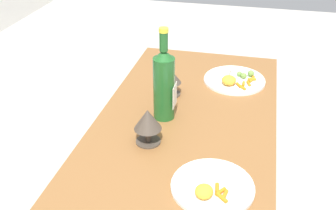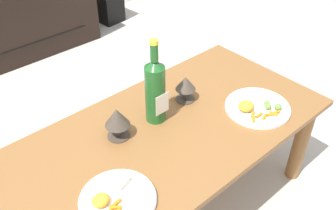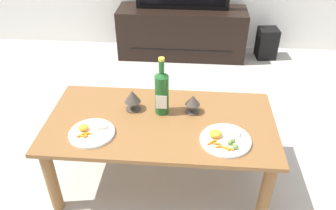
# 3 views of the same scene
# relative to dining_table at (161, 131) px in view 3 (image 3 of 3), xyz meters

# --- Properties ---
(ground_plane) EXTENTS (6.40, 6.40, 0.00)m
(ground_plane) POSITION_rel_dining_table_xyz_m (0.00, 0.00, -0.41)
(ground_plane) COLOR #B7B2A8
(dining_table) EXTENTS (1.34, 0.69, 0.49)m
(dining_table) POSITION_rel_dining_table_xyz_m (0.00, 0.00, 0.00)
(dining_table) COLOR brown
(dining_table) RESTS_ON ground_plane
(tv_stand) EXTENTS (1.35, 0.42, 0.52)m
(tv_stand) POSITION_rel_dining_table_xyz_m (0.04, 1.87, -0.14)
(tv_stand) COLOR black
(tv_stand) RESTS_ON ground_plane
(floor_speaker) EXTENTS (0.22, 0.22, 0.33)m
(floor_speaker) POSITION_rel_dining_table_xyz_m (0.97, 1.89, -0.24)
(floor_speaker) COLOR black
(floor_speaker) RESTS_ON ground_plane
(wine_bottle) EXTENTS (0.08, 0.08, 0.37)m
(wine_bottle) POSITION_rel_dining_table_xyz_m (0.00, 0.09, 0.23)
(wine_bottle) COLOR #1E5923
(wine_bottle) RESTS_ON dining_table
(goblet_left) EXTENTS (0.10, 0.10, 0.13)m
(goblet_left) POSITION_rel_dining_table_xyz_m (-0.18, 0.10, 0.17)
(goblet_left) COLOR #473D33
(goblet_left) RESTS_ON dining_table
(goblet_right) EXTENTS (0.09, 0.09, 0.12)m
(goblet_right) POSITION_rel_dining_table_xyz_m (0.18, 0.10, 0.16)
(goblet_right) COLOR #473D33
(goblet_right) RESTS_ON dining_table
(dinner_plate_left) EXTENTS (0.26, 0.26, 0.05)m
(dinner_plate_left) POSITION_rel_dining_table_xyz_m (-0.37, -0.15, 0.09)
(dinner_plate_left) COLOR white
(dinner_plate_left) RESTS_ON dining_table
(dinner_plate_right) EXTENTS (0.28, 0.28, 0.05)m
(dinner_plate_right) POSITION_rel_dining_table_xyz_m (0.37, -0.15, 0.09)
(dinner_plate_right) COLOR white
(dinner_plate_right) RESTS_ON dining_table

